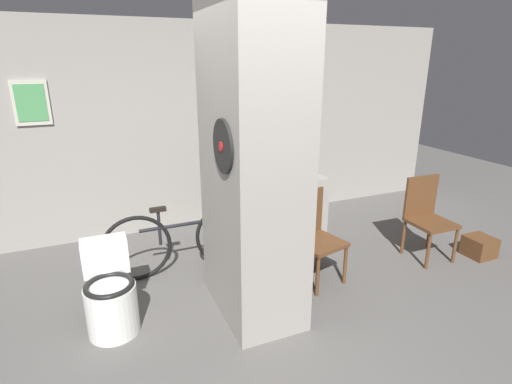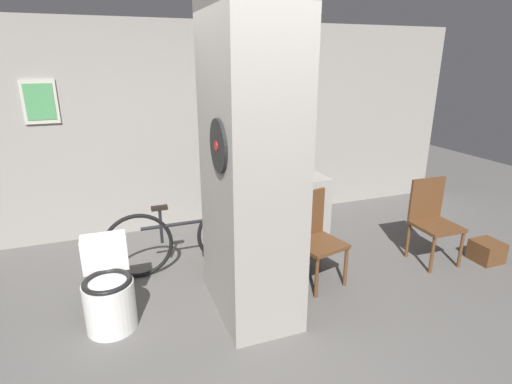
% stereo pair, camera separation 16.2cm
% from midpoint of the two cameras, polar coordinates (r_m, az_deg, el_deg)
% --- Properties ---
extents(ground_plane, '(14.00, 14.00, 0.00)m').
position_cam_midpoint_polar(ground_plane, '(3.39, 1.84, -20.86)').
color(ground_plane, '#5B5956').
extents(wall_back, '(8.00, 0.09, 2.60)m').
position_cam_midpoint_polar(wall_back, '(5.22, -9.15, 8.93)').
color(wall_back, gray).
rests_on(wall_back, ground_plane).
extents(pillar_center, '(0.64, 1.02, 2.60)m').
position_cam_midpoint_polar(pillar_center, '(3.25, 0.59, 3.36)').
color(pillar_center, gray).
rests_on(pillar_center, ground_plane).
extents(counter_shelf, '(1.25, 0.44, 0.89)m').
position_cam_midpoint_polar(counter_shelf, '(4.53, 3.46, -3.66)').
color(counter_shelf, gray).
rests_on(counter_shelf, ground_plane).
extents(toilet, '(0.41, 0.57, 0.72)m').
position_cam_midpoint_polar(toilet, '(3.61, -19.06, -13.33)').
color(toilet, white).
rests_on(toilet, ground_plane).
extents(chair_near_pillar, '(0.52, 0.52, 0.92)m').
position_cam_midpoint_polar(chair_near_pillar, '(4.02, 9.43, -6.01)').
color(chair_near_pillar, brown).
rests_on(chair_near_pillar, ground_plane).
extents(chair_by_doorway, '(0.45, 0.45, 0.92)m').
position_cam_midpoint_polar(chair_by_doorway, '(4.82, 24.74, -3.32)').
color(chair_by_doorway, brown).
rests_on(chair_by_doorway, ground_plane).
extents(bicycle, '(1.65, 0.42, 0.75)m').
position_cam_midpoint_polar(bicycle, '(4.26, -8.99, -6.51)').
color(bicycle, black).
rests_on(bicycle, ground_plane).
extents(bottle_tall, '(0.07, 0.07, 0.25)m').
position_cam_midpoint_polar(bottle_tall, '(4.47, 6.94, 3.15)').
color(bottle_tall, '#267233').
rests_on(bottle_tall, counter_shelf).
extents(bottle_short, '(0.08, 0.08, 0.20)m').
position_cam_midpoint_polar(bottle_short, '(4.44, 5.54, 2.83)').
color(bottle_short, '#19598C').
rests_on(bottle_short, counter_shelf).
extents(floor_crate, '(0.29, 0.29, 0.23)m').
position_cam_midpoint_polar(floor_crate, '(5.21, 30.87, -7.28)').
color(floor_crate, brown).
rests_on(floor_crate, ground_plane).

